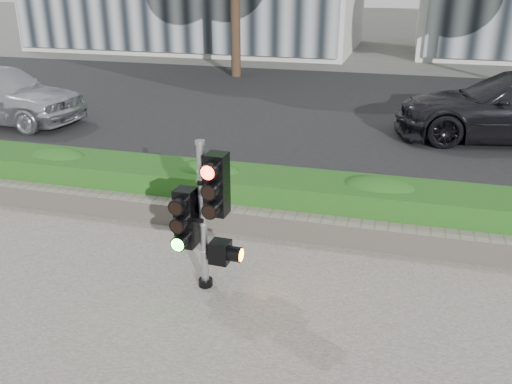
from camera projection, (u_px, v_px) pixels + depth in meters
ground at (232, 305)px, 6.39m from camera, size 120.00×120.00×0.00m
road at (340, 111)px, 15.32m from camera, size 60.00×13.00×0.02m
curb at (289, 200)px, 9.18m from camera, size 60.00×0.25×0.12m
stone_wall at (271, 223)px, 8.01m from camera, size 12.00×0.32×0.34m
hedge at (281, 197)px, 8.53m from camera, size 12.00×1.00×0.68m
traffic_signal at (206, 209)px, 6.37m from camera, size 0.65×0.48×1.88m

